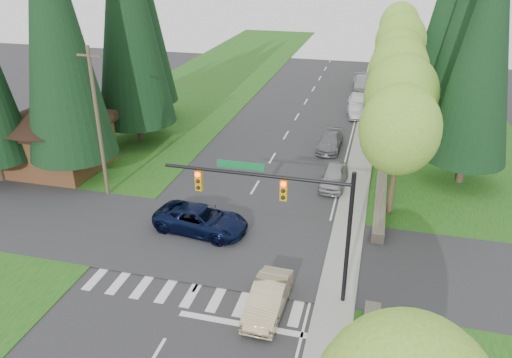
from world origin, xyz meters
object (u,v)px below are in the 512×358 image
at_px(parked_car_e, 363,83).
at_px(sedan_champagne, 268,298).
at_px(parked_car_a, 334,177).
at_px(parked_car_d, 358,102).
at_px(parked_car_c, 356,111).
at_px(suv_navy, 201,220).
at_px(parked_car_b, 330,142).

bearing_deg(parked_car_e, sedan_champagne, -98.27).
relative_size(parked_car_a, parked_car_d, 0.87).
distance_m(sedan_champagne, parked_car_a, 14.22).
xyz_separation_m(parked_car_d, parked_car_e, (0.00, 8.28, -0.05)).
distance_m(sedan_champagne, parked_car_c, 30.50).
bearing_deg(sedan_champagne, suv_navy, 133.97).
distance_m(parked_car_c, parked_car_e, 10.83).
relative_size(suv_navy, parked_car_c, 1.43).
xyz_separation_m(sedan_champagne, parked_car_b, (0.31, 21.08, -0.06)).
height_order(parked_car_a, parked_car_e, parked_car_e).
xyz_separation_m(suv_navy, parked_car_a, (6.89, 8.18, -0.07)).
bearing_deg(parked_car_a, parked_car_c, 90.94).
bearing_deg(sedan_champagne, parked_car_d, 88.53).
height_order(sedan_champagne, parked_car_a, parked_car_a).
bearing_deg(parked_car_d, parked_car_c, -92.57).
bearing_deg(parked_car_c, parked_car_a, -97.28).
xyz_separation_m(parked_car_a, parked_car_e, (0.28, 27.13, 0.06)).
bearing_deg(parked_car_c, parked_car_d, 83.71).
distance_m(suv_navy, parked_car_e, 36.03).
relative_size(sedan_champagne, suv_navy, 0.76).
relative_size(parked_car_d, parked_car_e, 0.91).
xyz_separation_m(sedan_champagne, parked_car_e, (1.71, 41.28, 0.06)).
height_order(parked_car_b, parked_car_e, parked_car_e).
bearing_deg(parked_car_e, parked_car_d, -95.90).
height_order(sedan_champagne, parked_car_d, parked_car_d).
height_order(suv_navy, parked_car_c, suv_navy).
bearing_deg(parked_car_c, suv_navy, -112.62).
bearing_deg(parked_car_e, suv_navy, -107.38).
relative_size(sedan_champagne, parked_car_b, 0.96).
height_order(parked_car_a, parked_car_b, parked_car_a).
xyz_separation_m(suv_navy, parked_car_c, (7.17, 24.48, -0.13)).
distance_m(parked_car_a, parked_car_b, 7.02).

